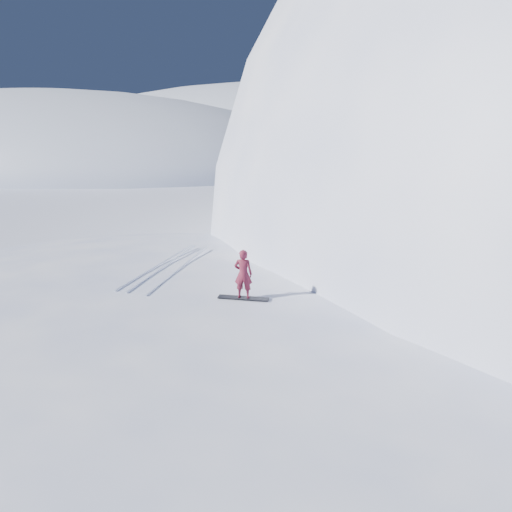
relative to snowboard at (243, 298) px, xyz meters
The scene contains 10 objects.
ground 4.28m from the snowboard, 136.70° to the right, with size 400.00×400.00×0.00m, color white.
near_ridge 2.94m from the snowboard, 160.02° to the left, with size 36.00×28.00×4.80m, color white.
peak_shoulder 19.23m from the snowboard, 67.10° to the left, with size 28.00×24.00×18.00m, color white.
far_ridge_a 92.67m from the snowboard, 141.58° to the left, with size 120.00×70.00×28.00m, color white.
far_ridge_c 115.72m from the snowboard, 111.59° to the left, with size 140.00×90.00×36.00m, color white.
wind_bumps 3.97m from the snowboard, behind, with size 16.00×14.40×1.00m.
snowboard is the anchor object (origin of this frame).
snowboarder 0.78m from the snowboard, ahead, with size 0.56×0.37×1.54m, color maroon.
vapor_plume 62.75m from the snowboard, 138.53° to the left, with size 11.02×8.81×7.71m, color white.
board_tracks 4.48m from the snowboard, 154.13° to the left, with size 1.91×5.97×0.04m.
Camera 1 is at (8.09, -9.59, 7.62)m, focal length 32.00 mm.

